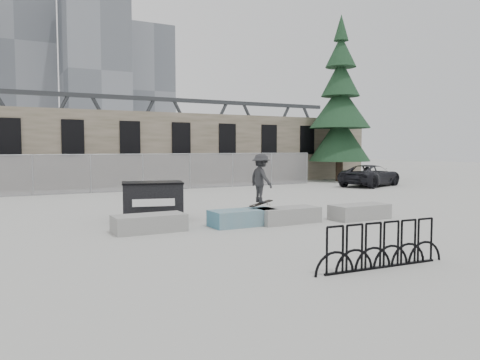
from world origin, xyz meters
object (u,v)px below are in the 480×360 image
object	(u,v)px
planter_far_left	(149,222)
planter_center_right	(288,214)
skateboarder	(261,178)
dumpster	(153,201)
bike_rack	(382,246)
planter_offset	(360,211)
planter_center_left	(243,217)
spruce_tree	(340,111)
suv	(371,175)

from	to	relation	value
planter_far_left	planter_center_right	distance (m)	4.32
planter_far_left	skateboarder	size ratio (longest dim) A/B	1.23
dumpster	skateboarder	world-z (taller)	skateboarder
bike_rack	skateboarder	xyz separation A→B (m)	(0.67, 5.73, 0.97)
planter_center_right	planter_offset	size ratio (longest dim) A/B	1.00
planter_center_left	bike_rack	size ratio (longest dim) A/B	0.64
planter_far_left	spruce_tree	bearing A→B (deg)	36.08
planter_far_left	spruce_tree	size ratio (longest dim) A/B	0.17
planter_far_left	bike_rack	world-z (taller)	bike_rack
suv	spruce_tree	bearing A→B (deg)	-35.11
planter_far_left	spruce_tree	world-z (taller)	spruce_tree
dumpster	bike_rack	bearing A→B (deg)	-60.70
planter_center_left	bike_rack	xyz separation A→B (m)	(0.01, -5.66, 0.17)
planter_offset	planter_center_left	bearing A→B (deg)	170.21
dumpster	skateboarder	distance (m)	3.60
bike_rack	suv	world-z (taller)	suv
planter_offset	spruce_tree	bearing A→B (deg)	51.87
bike_rack	dumpster	bearing A→B (deg)	105.01
bike_rack	suv	bearing A→B (deg)	46.73
planter_far_left	bike_rack	bearing A→B (deg)	-64.87
planter_offset	skateboarder	size ratio (longest dim) A/B	1.23
planter_center_left	dumpster	distance (m)	3.07
planter_center_left	suv	distance (m)	16.45
dumpster	spruce_tree	size ratio (longest dim) A/B	0.19
planter_center_left	planter_offset	world-z (taller)	same
planter_far_left	suv	world-z (taller)	suv
planter_far_left	bike_rack	distance (m)	6.62
planter_center_right	skateboarder	distance (m)	1.42
dumpster	planter_center_right	bearing A→B (deg)	-19.92
spruce_tree	suv	bearing A→B (deg)	-105.62
planter_far_left	dumpster	distance (m)	2.04
planter_offset	dumpster	distance (m)	6.78
planter_far_left	bike_rack	size ratio (longest dim) A/B	0.64
bike_rack	planter_center_left	bearing A→B (deg)	90.13
planter_offset	dumpster	xyz separation A→B (m)	(-6.11, 2.90, 0.37)
spruce_tree	planter_center_left	bearing A→B (deg)	-138.43
planter_center_left	dumpster	size ratio (longest dim) A/B	0.94
planter_center_left	suv	bearing A→B (deg)	33.04
planter_center_left	dumpster	bearing A→B (deg)	133.50
planter_far_left	planter_center_left	bearing A→B (deg)	-6.77
planter_center_left	suv	xyz separation A→B (m)	(13.78, 8.97, 0.39)
planter_far_left	bike_rack	xyz separation A→B (m)	(2.81, -6.00, 0.17)
spruce_tree	skateboarder	size ratio (longest dim) A/B	7.10
planter_far_left	planter_offset	distance (m)	6.89
suv	skateboarder	distance (m)	15.86
dumpster	bike_rack	distance (m)	8.16
planter_center_right	dumpster	bearing A→B (deg)	145.79
skateboarder	spruce_tree	bearing A→B (deg)	-51.53
bike_rack	spruce_tree	xyz separation A→B (m)	(14.98, 18.96, 4.44)
planter_far_left	suv	bearing A→B (deg)	27.50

